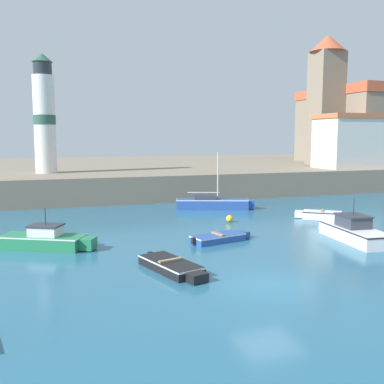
{
  "coord_description": "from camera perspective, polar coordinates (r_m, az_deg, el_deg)",
  "views": [
    {
      "loc": [
        -8.39,
        -15.49,
        5.93
      ],
      "look_at": [
        1.63,
        14.46,
        2.0
      ],
      "focal_mm": 42.0,
      "sensor_mm": 36.0,
      "label": 1
    }
  ],
  "objects": [
    {
      "name": "church",
      "position": [
        63.97,
        19.98,
        8.3
      ],
      "size": [
        14.22,
        15.42,
        15.76
      ],
      "color": "gray",
      "rests_on": "quay_seawall"
    },
    {
      "name": "dinghy_blue_8",
      "position": [
        25.6,
        3.5,
        -5.78
      ],
      "size": [
        3.84,
        1.96,
        0.5
      ],
      "color": "#284C9E",
      "rests_on": "ground"
    },
    {
      "name": "dinghy_white_2",
      "position": [
        33.72,
        16.0,
        -2.79
      ],
      "size": [
        3.22,
        2.78,
        0.64
      ],
      "color": "white",
      "rests_on": "ground"
    },
    {
      "name": "dinghy_black_6",
      "position": [
        20.13,
        -2.55,
        -9.34
      ],
      "size": [
        2.33,
        4.24,
        0.51
      ],
      "color": "black",
      "rests_on": "ground"
    },
    {
      "name": "motorboat_green_1",
      "position": [
        25.18,
        -18.11,
        -5.77
      ],
      "size": [
        5.09,
        3.45,
        2.18
      ],
      "color": "#237A4C",
      "rests_on": "ground"
    },
    {
      "name": "harbor_shed_mid_row",
      "position": [
        53.01,
        19.28,
        6.13
      ],
      "size": [
        6.81,
        4.94,
        5.93
      ],
      "color": "silver",
      "rests_on": "quay_seawall"
    },
    {
      "name": "lighthouse",
      "position": [
        45.48,
        -18.24,
        9.14
      ],
      "size": [
        2.07,
        2.07,
        11.23
      ],
      "color": "silver",
      "rests_on": "quay_seawall"
    },
    {
      "name": "mooring_buoy",
      "position": [
        31.31,
        4.8,
        -3.39
      ],
      "size": [
        0.49,
        0.49,
        0.49
      ],
      "primitive_type": "sphere",
      "color": "yellow",
      "rests_on": "ground"
    },
    {
      "name": "quay_seawall",
      "position": [
        59.13,
        -10.3,
        2.4
      ],
      "size": [
        120.0,
        40.0,
        2.41
      ],
      "primitive_type": "cube",
      "color": "gray",
      "rests_on": "ground"
    },
    {
      "name": "sailboat_blue_4",
      "position": [
        36.73,
        2.7,
        -1.43
      ],
      "size": [
        6.32,
        3.1,
        4.66
      ],
      "color": "#284C9E",
      "rests_on": "ground"
    },
    {
      "name": "ground_plane",
      "position": [
        18.59,
        9.61,
        -11.62
      ],
      "size": [
        200.0,
        200.0,
        0.0
      ],
      "primitive_type": "plane",
      "color": "#28607F"
    },
    {
      "name": "motorboat_white_0",
      "position": [
        27.4,
        19.79,
        -4.69
      ],
      "size": [
        2.32,
        5.88,
        2.37
      ],
      "color": "white",
      "rests_on": "ground"
    }
  ]
}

